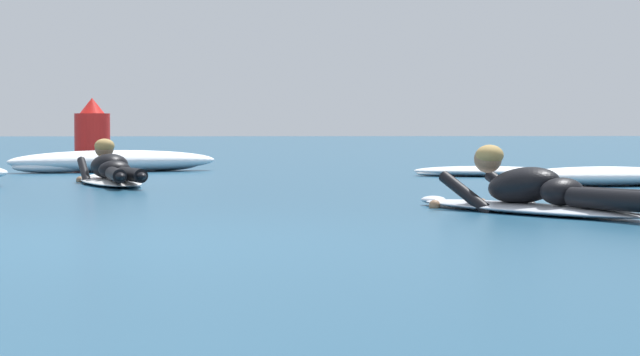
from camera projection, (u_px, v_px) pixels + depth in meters
name	position (u px, v px, depth m)	size (l,w,h in m)	color
ground_plane	(148.00, 174.00, 17.03)	(120.00, 120.00, 0.00)	navy
surfer_near	(540.00, 195.00, 9.39)	(1.70, 2.56, 0.54)	silver
surfer_far	(112.00, 173.00, 13.92)	(1.07, 2.57, 0.54)	white
whitewater_front	(114.00, 162.00, 17.91)	(3.03, 1.85, 0.30)	white
whitewater_mid_left	(603.00, 177.00, 13.76)	(2.00, 0.86, 0.20)	white
whitewater_mid_right	(486.00, 172.00, 16.33)	(1.95, 1.23, 0.13)	white
channel_marker_buoy	(92.00, 139.00, 20.05)	(0.57, 0.57, 1.06)	red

